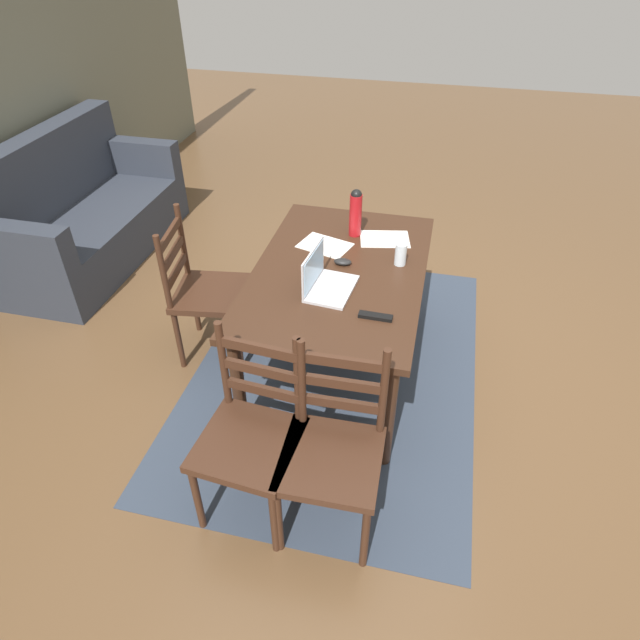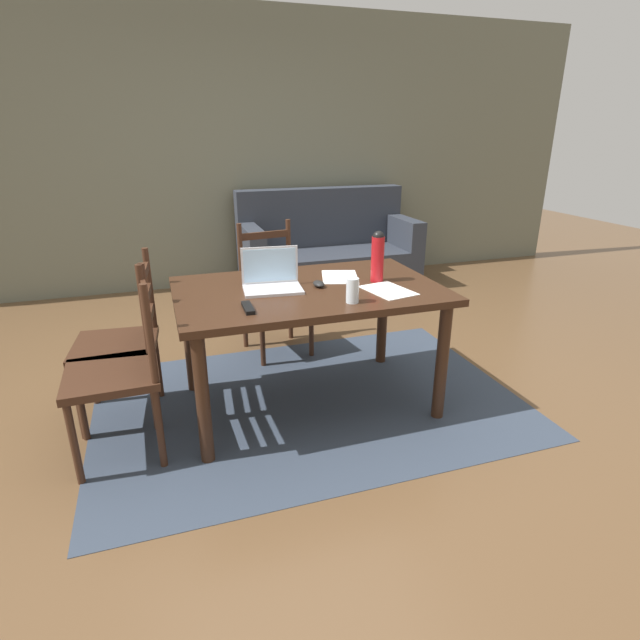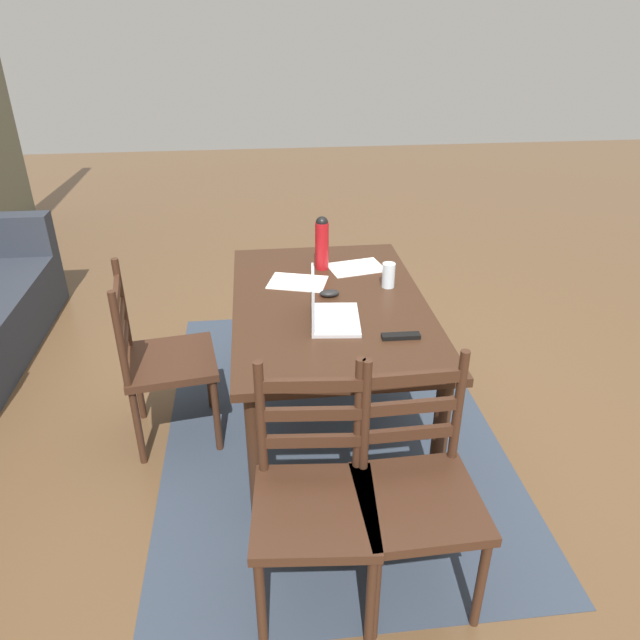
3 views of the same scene
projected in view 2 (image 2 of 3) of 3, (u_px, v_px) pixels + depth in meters
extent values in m
plane|color=brown|center=(309.00, 402.00, 3.11)|extent=(14.00, 14.00, 0.00)
cube|color=#333D4C|center=(309.00, 401.00, 3.11)|extent=(2.53, 1.73, 0.01)
cube|color=#6B6D5B|center=(227.00, 153.00, 5.10)|extent=(8.00, 0.12, 2.70)
cube|color=#382114|center=(308.00, 291.00, 2.86)|extent=(1.49, 0.95, 0.04)
cylinder|color=#382114|center=(203.00, 400.00, 2.44)|extent=(0.07, 0.07, 0.70)
cylinder|color=#382114|center=(442.00, 362.00, 2.83)|extent=(0.07, 0.07, 0.70)
cylinder|color=#382114|center=(189.00, 339.00, 3.14)|extent=(0.07, 0.07, 0.70)
cylinder|color=#382114|center=(382.00, 316.00, 3.53)|extent=(0.07, 0.07, 0.70)
cube|color=#3D2316|center=(276.00, 294.00, 3.67)|extent=(0.50, 0.50, 0.04)
cylinder|color=#3D2316|center=(311.00, 329.00, 3.67)|extent=(0.04, 0.04, 0.43)
cylinder|color=#3D2316|center=(262.00, 338.00, 3.51)|extent=(0.04, 0.04, 0.43)
cylinder|color=#3D2316|center=(290.00, 313.00, 3.99)|extent=(0.04, 0.04, 0.43)
cylinder|color=#3D2316|center=(245.00, 320.00, 3.83)|extent=(0.04, 0.04, 0.43)
cylinder|color=#3D2316|center=(289.00, 252.00, 3.82)|extent=(0.04, 0.04, 0.50)
cylinder|color=#3D2316|center=(241.00, 258.00, 3.66)|extent=(0.04, 0.04, 0.50)
cube|color=#3D2316|center=(266.00, 268.00, 3.78)|extent=(0.36, 0.08, 0.05)
cube|color=#3D2316|center=(265.00, 252.00, 3.73)|extent=(0.36, 0.08, 0.05)
cube|color=#3D2316|center=(264.00, 235.00, 3.69)|extent=(0.36, 0.08, 0.05)
cube|color=#3D2316|center=(115.00, 345.00, 2.81)|extent=(0.48, 0.48, 0.04)
cylinder|color=#3D2316|center=(79.00, 403.00, 2.68)|extent=(0.04, 0.04, 0.43)
cylinder|color=#3D2316|center=(92.00, 372.00, 3.02)|extent=(0.04, 0.04, 0.43)
cylinder|color=#3D2316|center=(153.00, 395.00, 2.76)|extent=(0.04, 0.04, 0.43)
cylinder|color=#3D2316|center=(158.00, 365.00, 3.10)|extent=(0.04, 0.04, 0.43)
cylinder|color=#3D2316|center=(144.00, 312.00, 2.59)|extent=(0.04, 0.04, 0.50)
cylinder|color=#3D2316|center=(150.00, 290.00, 2.93)|extent=(0.04, 0.04, 0.50)
cube|color=#3D2316|center=(150.00, 317.00, 2.80)|extent=(0.05, 0.36, 0.05)
cube|color=#3D2316|center=(147.00, 296.00, 2.75)|extent=(0.05, 0.36, 0.05)
cube|color=#3D2316|center=(144.00, 274.00, 2.71)|extent=(0.05, 0.36, 0.05)
cube|color=#3D2316|center=(112.00, 375.00, 2.47)|extent=(0.45, 0.45, 0.04)
cylinder|color=#3D2316|center=(74.00, 444.00, 2.33)|extent=(0.04, 0.04, 0.43)
cylinder|color=#3D2316|center=(81.00, 405.00, 2.66)|extent=(0.04, 0.04, 0.43)
cylinder|color=#3D2316|center=(160.00, 429.00, 2.45)|extent=(0.04, 0.04, 0.43)
cylinder|color=#3D2316|center=(156.00, 393.00, 2.78)|extent=(0.04, 0.04, 0.43)
cylinder|color=#3D2316|center=(150.00, 337.00, 2.28)|extent=(0.04, 0.04, 0.50)
cylinder|color=#3D2316|center=(147.00, 310.00, 2.61)|extent=(0.04, 0.04, 0.50)
cube|color=#3D2316|center=(151.00, 341.00, 2.48)|extent=(0.03, 0.36, 0.05)
cube|color=#3D2316|center=(147.00, 318.00, 2.43)|extent=(0.03, 0.36, 0.05)
cube|color=#3D2316|center=(144.00, 293.00, 2.39)|extent=(0.03, 0.36, 0.05)
cube|color=#2D333D|center=(329.00, 269.00, 5.29)|extent=(1.80, 0.80, 0.40)
cube|color=#2D333D|center=(320.00, 217.00, 5.38)|extent=(1.80, 0.20, 0.60)
cube|color=#2D333D|center=(401.00, 231.00, 5.40)|extent=(0.16, 0.80, 0.30)
cube|color=#2D333D|center=(250.00, 241.00, 4.92)|extent=(0.16, 0.80, 0.30)
cube|color=silver|center=(273.00, 290.00, 2.78)|extent=(0.34, 0.25, 0.02)
cube|color=silver|center=(270.00, 265.00, 2.84)|extent=(0.32, 0.04, 0.21)
cube|color=#A5CCEA|center=(270.00, 265.00, 2.83)|extent=(0.29, 0.03, 0.19)
cylinder|color=#A81419|center=(377.00, 259.00, 2.92)|extent=(0.07, 0.07, 0.26)
sphere|color=black|center=(378.00, 237.00, 2.87)|extent=(0.07, 0.07, 0.07)
cylinder|color=silver|center=(352.00, 290.00, 2.58)|extent=(0.07, 0.07, 0.13)
ellipsoid|color=black|center=(319.00, 284.00, 2.85)|extent=(0.06, 0.10, 0.03)
cube|color=black|center=(248.00, 308.00, 2.50)|extent=(0.05, 0.17, 0.02)
cube|color=white|center=(388.00, 290.00, 2.79)|extent=(0.27, 0.33, 0.00)
cube|color=white|center=(340.00, 277.00, 3.04)|extent=(0.29, 0.34, 0.00)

